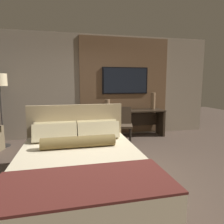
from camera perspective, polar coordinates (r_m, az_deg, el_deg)
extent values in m
plane|color=#4C3D33|center=(3.37, -2.00, -18.03)|extent=(16.00, 16.00, 0.00)
cube|color=gray|center=(5.60, -7.07, 7.26)|extent=(7.20, 0.06, 2.80)
cube|color=brown|center=(5.76, 3.69, 7.33)|extent=(2.55, 0.03, 2.70)
cube|color=#33281E|center=(2.84, -8.75, -20.93)|extent=(1.60, 2.12, 0.22)
cube|color=beige|center=(2.72, -8.88, -15.78)|extent=(1.64, 2.19, 0.34)
cube|color=#56231E|center=(2.00, -7.53, -19.27)|extent=(1.66, 0.77, 0.02)
cube|color=#998460|center=(3.74, -10.14, -6.41)|extent=(1.68, 0.08, 1.11)
cube|color=beige|center=(3.57, -15.77, -4.90)|extent=(0.69, 0.23, 0.31)
cube|color=beige|center=(3.60, -4.46, -4.50)|extent=(0.69, 0.23, 0.31)
cube|color=beige|center=(3.36, -15.95, -5.70)|extent=(0.69, 0.25, 0.32)
cube|color=beige|center=(3.39, -3.95, -5.27)|extent=(0.69, 0.25, 0.32)
cylinder|color=brown|center=(2.98, -9.49, -8.42)|extent=(1.07, 0.17, 0.17)
cube|color=#2D2319|center=(5.53, 4.49, 0.30)|extent=(2.05, 0.54, 0.03)
cube|color=#2D2319|center=(5.39, -5.76, -3.95)|extent=(0.06, 0.49, 0.71)
cube|color=#2D2319|center=(5.96, 13.65, -2.97)|extent=(0.06, 0.49, 0.71)
cube|color=#2D2319|center=(5.81, 3.72, -2.31)|extent=(1.93, 0.02, 0.36)
cube|color=black|center=(5.73, 3.80, 8.95)|extent=(1.32, 0.04, 0.74)
cube|color=black|center=(5.71, 3.85, 8.95)|extent=(1.24, 0.01, 0.68)
cube|color=#4C3D2D|center=(4.84, 3.13, -3.98)|extent=(0.55, 0.53, 0.05)
cube|color=#4C3D2D|center=(4.98, 3.13, -0.89)|extent=(0.43, 0.21, 0.42)
cylinder|color=black|center=(4.74, 0.93, -7.31)|extent=(0.04, 0.04, 0.44)
cylinder|color=black|center=(4.74, 5.32, -7.33)|extent=(0.04, 0.04, 0.44)
cylinder|color=black|center=(5.07, 1.04, -6.27)|extent=(0.04, 0.04, 0.44)
cylinder|color=black|center=(5.07, 5.14, -6.29)|extent=(0.04, 0.04, 0.44)
cylinder|color=#282623|center=(5.45, -28.42, -8.46)|extent=(0.28, 0.28, 0.03)
cylinder|color=#332D28|center=(5.31, -28.95, -0.99)|extent=(0.03, 0.03, 1.47)
cylinder|color=#846647|center=(5.86, 11.63, 3.13)|extent=(0.13, 0.13, 0.48)
cylinder|color=#846647|center=(5.48, -1.37, 2.06)|extent=(0.14, 0.14, 0.31)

